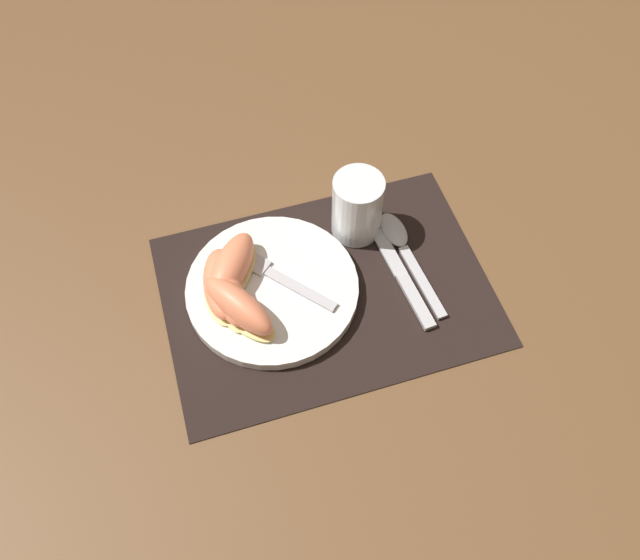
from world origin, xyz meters
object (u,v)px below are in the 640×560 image
Objects in this scene: knife at (396,266)px; spoon at (401,243)px; citrus_wedge_2 at (228,291)px; citrus_wedge_3 at (238,307)px; fork at (271,272)px; citrus_wedge_0 at (232,268)px; plate at (272,289)px; juice_glass at (357,209)px; citrus_wedge_1 at (222,284)px.

knife is 1.20× the size of spoon.
citrus_wedge_3 is at bearing -76.64° from citrus_wedge_2.
fork is at bearing 42.78° from citrus_wedge_3.
knife is at bearing -10.80° from citrus_wedge_0.
spoon is at bearing 6.39° from plate.
fork is (-0.14, -0.05, -0.03)m from juice_glass.
citrus_wedge_3 is at bearing -175.08° from knife.
juice_glass is 0.82× the size of citrus_wedge_0.
fork is 1.16× the size of citrus_wedge_3.
plate is at bearing 176.34° from knife.
citrus_wedge_3 reaches higher than spoon.
plate is 0.18m from knife.
citrus_wedge_3 reaches higher than citrus_wedge_1.
citrus_wedge_1 is 0.95× the size of citrus_wedge_3.
fork is 0.05m from citrus_wedge_0.
citrus_wedge_0 reaches higher than knife.
knife is 1.78× the size of citrus_wedge_3.
citrus_wedge_2 reaches higher than knife.
citrus_wedge_2 is at bearing -161.38° from fork.
plate is 1.96× the size of citrus_wedge_1.
plate is at bearing -100.72° from fork.
citrus_wedge_1 is 0.01m from citrus_wedge_2.
citrus_wedge_0 is 1.04× the size of citrus_wedge_2.
citrus_wedge_1 is 1.01× the size of citrus_wedge_2.
citrus_wedge_0 is at bearing 146.14° from plate.
citrus_wedge_0 is 1.02× the size of citrus_wedge_1.
citrus_wedge_1 is (-0.06, 0.01, 0.02)m from plate.
citrus_wedge_2 reaches higher than plate.
fork is at bearing -160.53° from juice_glass.
citrus_wedge_2 is (-0.25, -0.02, 0.03)m from spoon.
juice_glass is at bearing 112.10° from knife.
juice_glass is at bearing 19.47° from fork.
plate is 1.60× the size of fork.
fork reaches higher than plate.
citrus_wedge_2 reaches higher than fork.
citrus_wedge_1 is (-0.26, -0.01, 0.03)m from spoon.
plate is at bearing 30.99° from citrus_wedge_3.
citrus_wedge_1 reaches higher than fork.
fork is at bearing 169.64° from knife.
fork is at bearing 6.95° from citrus_wedge_1.
citrus_wedge_0 is at bearing -168.59° from juice_glass.
citrus_wedge_2 is (-0.20, -0.07, -0.01)m from juice_glass.
plate is 2.34× the size of juice_glass.
juice_glass is at bearing 137.92° from spoon.
juice_glass is at bearing 11.41° from citrus_wedge_0.
citrus_wedge_1 is (-0.02, -0.02, -0.00)m from citrus_wedge_0.
spoon is 0.25m from citrus_wedge_3.
citrus_wedge_2 is at bearing -66.04° from citrus_wedge_1.
citrus_wedge_2 is at bearing -110.60° from citrus_wedge_0.
citrus_wedge_0 is at bearing 169.20° from knife.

